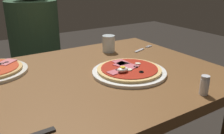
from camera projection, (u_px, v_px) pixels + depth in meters
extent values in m
cube|color=brown|center=(88.00, 80.00, 0.98)|extent=(1.10, 0.81, 0.04)
cylinder|color=#4A3018|center=(131.00, 99.00, 1.63)|extent=(0.07, 0.07, 0.71)
cylinder|color=white|center=(129.00, 72.00, 1.00)|extent=(0.30, 0.30, 0.01)
cylinder|color=#DBB26B|center=(129.00, 70.00, 0.99)|extent=(0.26, 0.26, 0.01)
cylinder|color=#A82314|center=(129.00, 68.00, 0.99)|extent=(0.23, 0.23, 0.00)
torus|color=black|center=(118.00, 70.00, 0.96)|extent=(0.02, 0.02, 0.00)
torus|color=black|center=(136.00, 67.00, 0.99)|extent=(0.02, 0.02, 0.00)
torus|color=black|center=(141.00, 72.00, 0.94)|extent=(0.02, 0.02, 0.00)
torus|color=black|center=(126.00, 64.00, 1.03)|extent=(0.02, 0.02, 0.00)
cube|color=#C65B66|center=(121.00, 62.00, 1.05)|extent=(0.05, 0.07, 0.00)
cube|color=#C65B66|center=(126.00, 65.00, 1.01)|extent=(0.09, 0.11, 0.00)
cube|color=#C65B66|center=(119.00, 71.00, 0.95)|extent=(0.10, 0.05, 0.00)
cylinder|color=beige|center=(138.00, 64.00, 1.03)|extent=(0.02, 0.02, 0.00)
cylinder|color=beige|center=(129.00, 70.00, 0.97)|extent=(0.03, 0.03, 0.00)
cylinder|color=beige|center=(125.00, 68.00, 0.98)|extent=(0.02, 0.02, 0.00)
ellipsoid|color=white|center=(123.00, 70.00, 0.94)|extent=(0.04, 0.03, 0.02)
cylinder|color=yellow|center=(123.00, 67.00, 0.94)|extent=(0.02, 0.02, 0.00)
torus|color=black|center=(2.00, 64.00, 1.03)|extent=(0.02, 0.02, 0.00)
torus|color=black|center=(7.00, 62.00, 1.05)|extent=(0.02, 0.02, 0.00)
cube|color=#D16B70|center=(7.00, 62.00, 1.05)|extent=(0.09, 0.09, 0.00)
cylinder|color=silver|center=(109.00, 44.00, 1.27)|extent=(0.07, 0.07, 0.09)
cylinder|color=silver|center=(109.00, 49.00, 1.28)|extent=(0.06, 0.06, 0.02)
cube|color=silver|center=(139.00, 50.00, 1.30)|extent=(0.08, 0.04, 0.00)
cube|color=silver|center=(150.00, 47.00, 1.37)|extent=(0.04, 0.02, 0.00)
cube|color=silver|center=(149.00, 47.00, 1.37)|extent=(0.04, 0.02, 0.00)
cube|color=silver|center=(148.00, 46.00, 1.37)|extent=(0.04, 0.02, 0.00)
cube|color=silver|center=(148.00, 46.00, 1.37)|extent=(0.04, 0.02, 0.00)
cube|color=black|center=(38.00, 134.00, 0.61)|extent=(0.09, 0.02, 0.01)
cylinder|color=white|center=(204.00, 87.00, 0.82)|extent=(0.03, 0.03, 0.05)
cylinder|color=silver|center=(206.00, 78.00, 0.80)|extent=(0.03, 0.03, 0.01)
cylinder|color=black|center=(42.00, 107.00, 1.78)|extent=(0.29, 0.29, 0.46)
cylinder|color=#2D4C33|center=(35.00, 41.00, 1.61)|extent=(0.32, 0.32, 0.52)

